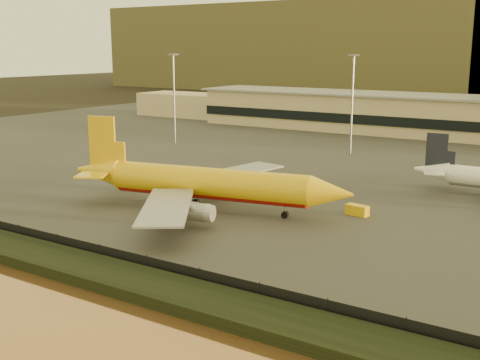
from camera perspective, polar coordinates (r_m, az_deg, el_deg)
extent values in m
plane|color=black|center=(86.04, -4.05, -6.03)|extent=(900.00, 900.00, 0.00)
cube|color=black|center=(73.72, -12.05, -8.93)|extent=(320.00, 7.00, 1.40)
cube|color=#2D2D2D|center=(169.80, 15.45, 2.78)|extent=(320.00, 220.00, 0.20)
cube|color=black|center=(76.19, -9.95, -7.64)|extent=(300.00, 0.05, 2.20)
cube|color=#C8B18B|center=(197.63, 18.18, 5.70)|extent=(160.00, 22.00, 12.00)
cube|color=black|center=(186.99, 17.27, 5.10)|extent=(160.00, 0.60, 3.00)
cube|color=gray|center=(197.07, 18.30, 7.52)|extent=(164.00, 24.00, 0.60)
cube|color=#C8B18B|center=(242.89, -3.93, 7.07)|extent=(50.00, 18.00, 9.00)
cylinder|color=slate|center=(174.34, -6.26, 7.57)|extent=(0.50, 0.50, 25.00)
cube|color=slate|center=(173.75, -6.36, 11.75)|extent=(2.20, 2.20, 0.40)
cylinder|color=slate|center=(157.50, 10.56, 6.93)|extent=(0.50, 0.50, 25.00)
cube|color=slate|center=(156.84, 10.75, 11.55)|extent=(2.20, 2.20, 0.40)
cube|color=brown|center=(447.21, 7.80, 12.34)|extent=(260.00, 160.00, 55.00)
cylinder|color=#E0AC0B|center=(101.35, -2.92, -0.24)|extent=(35.33, 11.89, 5.06)
cylinder|color=#A31009|center=(101.55, -2.91, -0.73)|extent=(34.15, 10.61, 3.95)
cone|color=#E0AC0B|center=(94.94, 8.69, -1.24)|extent=(7.68, 6.31, 5.06)
cone|color=#E0AC0B|center=(111.84, -13.22, 0.84)|extent=(9.58, 6.69, 5.06)
cube|color=#E0AC0B|center=(110.35, -12.94, 3.64)|extent=(5.32, 1.46, 8.85)
cube|color=#E0AC0B|center=(114.85, -11.01, 1.43)|extent=(5.38, 5.33, 0.30)
cube|color=#E0AC0B|center=(106.61, -13.88, 0.46)|extent=(6.60, 6.57, 0.30)
cube|color=gray|center=(114.04, -0.60, 0.74)|extent=(10.71, 22.77, 0.30)
cylinder|color=gray|center=(110.47, -0.06, -0.38)|extent=(6.27, 3.88, 2.78)
cube|color=gray|center=(90.24, -6.97, -2.49)|extent=(17.74, 22.02, 0.30)
cylinder|color=gray|center=(92.34, -4.66, -2.98)|extent=(6.27, 3.88, 2.78)
cylinder|color=black|center=(97.84, 4.29, -3.29)|extent=(1.27, 1.09, 1.11)
cylinder|color=slate|center=(97.69, 4.30, -2.96)|extent=(0.19, 0.19, 2.28)
cylinder|color=black|center=(101.89, -5.29, -2.67)|extent=(1.27, 1.09, 1.11)
cylinder|color=slate|center=(101.74, -5.30, -2.36)|extent=(0.19, 0.19, 2.28)
cylinder|color=black|center=(105.85, -4.20, -2.08)|extent=(1.27, 1.09, 1.11)
cylinder|color=slate|center=(105.70, -4.20, -1.77)|extent=(0.19, 0.19, 2.28)
cone|color=white|center=(122.21, 17.70, 0.88)|extent=(6.67, 3.72, 3.70)
cube|color=black|center=(121.32, 18.17, 2.72)|extent=(4.07, 0.31, 6.48)
cube|color=white|center=(125.34, 18.81, 1.21)|extent=(4.60, 4.48, 0.22)
cube|color=white|center=(118.28, 17.94, 0.63)|extent=(4.61, 4.49, 0.22)
cube|color=#E0AC0B|center=(101.05, 11.06, -2.81)|extent=(3.98, 2.30, 1.69)
cube|color=white|center=(116.73, 3.59, -0.51)|extent=(4.27, 2.26, 1.85)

